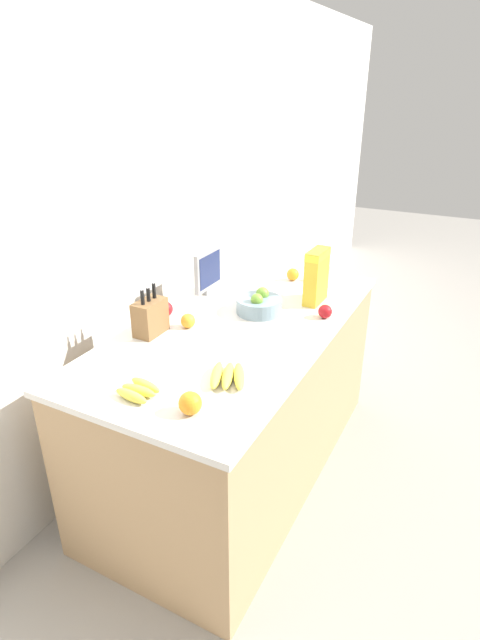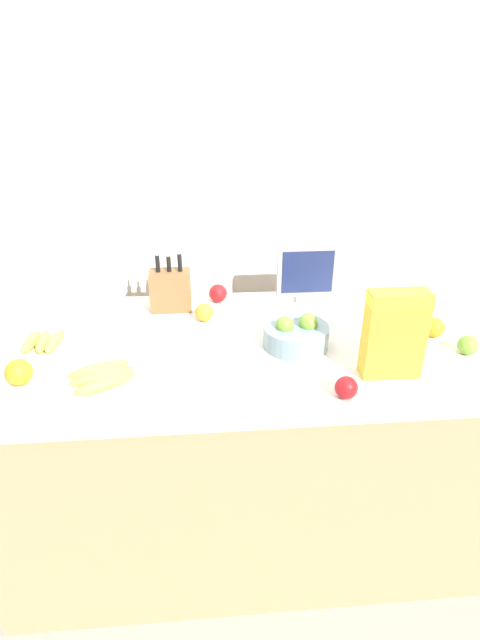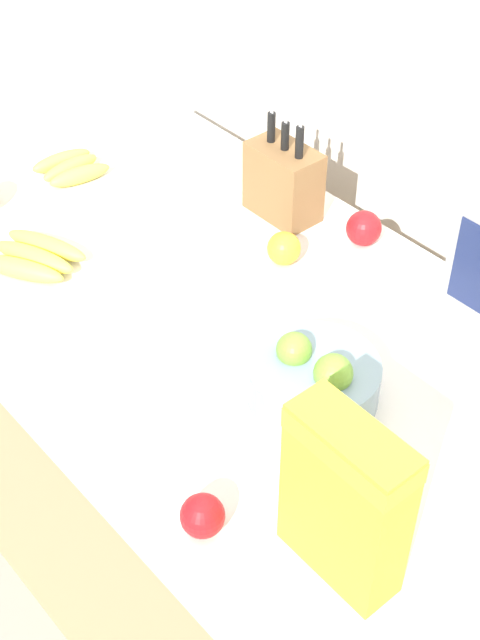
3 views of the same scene
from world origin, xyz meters
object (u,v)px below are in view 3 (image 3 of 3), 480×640
banana_bunch_right (34,257)px  orange_back_center (284,248)px  apple_rear (202,516)px  cereal_box (346,496)px  apple_by_knife_block (364,228)px  banana_bunch_left (71,168)px  knife_block (283,181)px  fruit_bowl (314,379)px

banana_bunch_right → orange_back_center: size_ratio=3.23×
apple_rear → orange_back_center: 0.69m
cereal_box → apple_rear: (-0.18, -0.12, -0.13)m
apple_rear → apple_by_knife_block: 0.81m
apple_rear → banana_bunch_left: bearing=158.2°
knife_block → apple_by_knife_block: 0.21m
banana_bunch_left → banana_bunch_right: bearing=-45.1°
banana_bunch_left → apple_by_knife_block: size_ratio=2.04×
cereal_box → orange_back_center: size_ratio=4.07×
banana_bunch_right → apple_rear: 0.76m
banana_bunch_right → apple_rear: (0.75, -0.15, 0.01)m
orange_back_center → fruit_bowl: bearing=-35.3°
apple_rear → apple_by_knife_block: apple_by_knife_block is taller
banana_bunch_left → banana_bunch_right: 0.35m
apple_rear → apple_by_knife_block: (-0.35, 0.73, 0.00)m
banana_bunch_right → apple_by_knife_block: (0.40, 0.58, 0.02)m
apple_rear → fruit_bowl: bearing=105.9°
fruit_bowl → apple_by_knife_block: size_ratio=3.04×
fruit_bowl → apple_rear: 0.34m
banana_bunch_right → orange_back_center: bearing=50.4°
orange_back_center → banana_bunch_left: bearing=-165.2°
banana_bunch_left → apple_by_knife_block: apple_by_knife_block is taller
banana_bunch_left → orange_back_center: size_ratio=2.18×
banana_bunch_left → apple_by_knife_block: bearing=27.1°
orange_back_center → knife_block: bearing=138.0°
apple_rear → orange_back_center: bearing=126.8°
banana_bunch_right → cereal_box: bearing=-2.1°
cereal_box → fruit_bowl: (-0.27, 0.21, -0.12)m
fruit_bowl → banana_bunch_right: 0.68m
knife_block → banana_bunch_left: knife_block is taller
apple_by_knife_block → orange_back_center: bearing=-109.3°
apple_by_knife_block → orange_back_center: size_ratio=1.07×
knife_block → cereal_box: size_ratio=0.92×
banana_bunch_left → orange_back_center: 0.60m
knife_block → orange_back_center: bearing=-42.0°
knife_block → banana_bunch_right: size_ratio=1.16×
knife_block → cereal_box: bearing=-37.6°
cereal_box → banana_bunch_right: size_ratio=1.26×
cereal_box → orange_back_center: bearing=144.2°
cereal_box → apple_rear: size_ratio=4.17×
banana_bunch_right → apple_rear: bearing=-11.3°
banana_bunch_left → apple_rear: 1.08m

